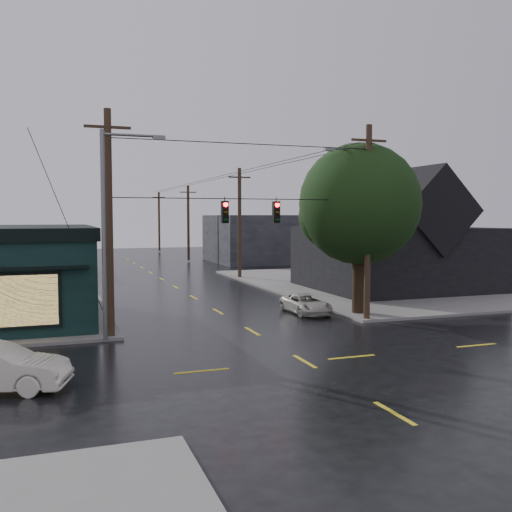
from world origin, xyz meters
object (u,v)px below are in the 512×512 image
object	(u,v)px
suv_silver	(306,304)
utility_pole_nw	(111,339)
corner_tree	(360,204)
utility_pole_ne	(366,321)

from	to	relation	value
suv_silver	utility_pole_nw	bearing A→B (deg)	-164.34
corner_tree	utility_pole_nw	bearing A→B (deg)	-172.65
corner_tree	suv_silver	xyz separation A→B (m)	(-2.51, 1.43, -5.58)
utility_pole_nw	corner_tree	bearing A→B (deg)	7.35
utility_pole_nw	utility_pole_ne	bearing A→B (deg)	0.00
utility_pole_nw	suv_silver	size ratio (longest dim) A/B	2.57
corner_tree	utility_pole_ne	world-z (taller)	corner_tree
utility_pole_nw	utility_pole_ne	xyz separation A→B (m)	(13.00, 0.00, 0.00)
suv_silver	corner_tree	bearing A→B (deg)	-29.98
corner_tree	suv_silver	distance (m)	6.28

